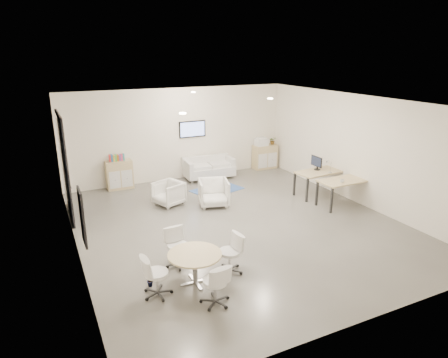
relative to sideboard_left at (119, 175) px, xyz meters
The scene contains 21 objects.
room_shell 4.92m from the sideboard_left, 62.66° to the right, with size 9.60×10.60×4.80m.
glass_door 2.68m from the sideboard_left, 135.11° to the right, with size 0.09×1.90×2.85m.
artwork 6.21m from the sideboard_left, 106.84° to the right, with size 0.05×0.54×1.04m.
wall_tv 2.99m from the sideboard_left, ahead, with size 0.98×0.06×0.58m.
ceiling_spots 4.80m from the sideboard_left, 59.70° to the right, with size 3.14×4.14×0.03m.
sideboard_left is the anchor object (origin of this frame).
sideboard_right 5.60m from the sideboard_left, ahead, with size 0.93×0.45×0.93m.
books 0.59m from the sideboard_left, behind, with size 0.49×0.14×0.22m.
printer 5.46m from the sideboard_left, ahead, with size 0.46×0.39×0.32m.
loveseat 3.14m from the sideboard_left, ahead, with size 1.80×0.97×0.66m.
blue_rug 3.27m from the sideboard_left, 28.09° to the right, with size 1.58×1.05×0.01m, color #2B4883.
armchair_left 2.34m from the sideboard_left, 64.58° to the right, with size 0.75×0.70×0.77m, color silver.
armchair_right 3.52m from the sideboard_left, 51.58° to the right, with size 0.84×0.79×0.87m, color silver.
desk_rear 6.52m from the sideboard_left, 31.38° to the right, with size 1.60×0.90×0.80m.
desk_front 7.16m from the sideboard_left, 37.98° to the right, with size 1.54×0.80×0.79m.
monitor 6.43m from the sideboard_left, 30.43° to the right, with size 0.20×0.50×0.44m.
round_table 6.41m from the sideboard_left, 88.74° to the right, with size 1.06×1.06×0.64m.
meeting_chairs 6.41m from the sideboard_left, 88.74° to the right, with size 2.21×2.21×0.82m.
plant_cabinet 5.95m from the sideboard_left, ahead, with size 0.26×0.29×0.23m, color #3F7F3F.
plant_floor 6.20m from the sideboard_left, 96.34° to the right, with size 0.15×0.27×0.12m, color #3F7F3F.
cup 7.09m from the sideboard_left, 40.35° to the right, with size 0.11×0.09×0.11m, color white.
Camera 1 is at (-4.53, -8.62, 4.37)m, focal length 32.00 mm.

